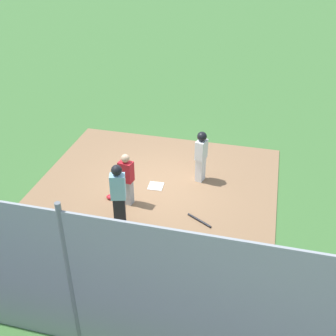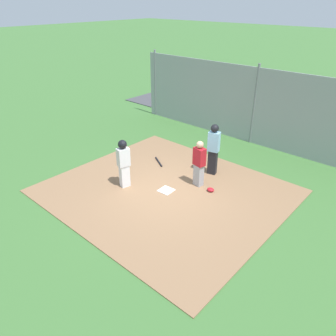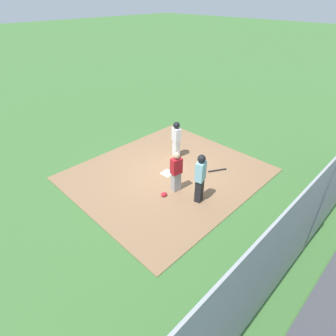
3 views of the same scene
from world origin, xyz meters
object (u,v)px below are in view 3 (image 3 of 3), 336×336
at_px(umpire, 200,177).
at_px(baseball_bat, 217,170).
at_px(runner, 176,137).
at_px(home_plate, 167,173).
at_px(catcher_mask, 164,194).
at_px(catcher, 176,171).

relative_size(umpire, baseball_bat, 2.32).
distance_m(runner, baseball_bat, 2.24).
xyz_separation_m(umpire, baseball_bat, (2.01, 0.65, -0.96)).
relative_size(home_plate, runner, 0.26).
distance_m(runner, catcher_mask, 2.99).
relative_size(catcher, baseball_bat, 2.00).
bearing_deg(catcher, home_plate, -17.90).
height_order(catcher, catcher_mask, catcher).
distance_m(umpire, catcher_mask, 1.56).
xyz_separation_m(runner, baseball_bat, (0.35, -2.02, -0.92)).
distance_m(catcher, catcher_mask, 0.95).
relative_size(catcher, umpire, 0.86).
distance_m(home_plate, umpire, 2.25).
bearing_deg(catcher, catcher_mask, 94.19).
bearing_deg(catcher, runner, -35.65).
bearing_deg(catcher, umpire, -161.63).
bearing_deg(baseball_bat, catcher, -158.72).
distance_m(home_plate, runner, 1.70).
xyz_separation_m(home_plate, umpire, (-0.43, -1.98, 0.98)).
xyz_separation_m(umpire, catcher_mask, (-0.68, 1.05, -0.93)).
bearing_deg(baseball_bat, home_plate, 170.11).
bearing_deg(home_plate, umpire, -102.13).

